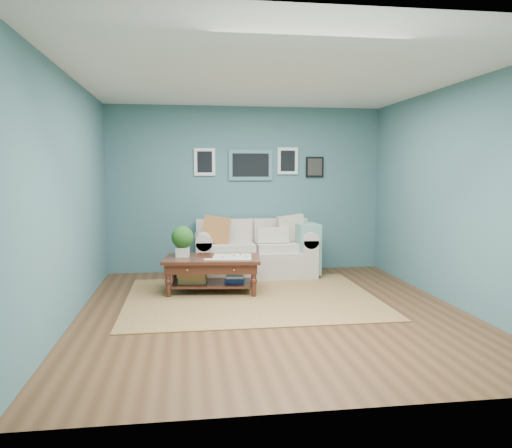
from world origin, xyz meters
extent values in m
plane|color=brown|center=(0.00, 0.00, 0.00)|extent=(5.00, 5.00, 0.00)
plane|color=white|center=(0.00, 0.00, 2.70)|extent=(5.00, 5.00, 0.00)
cube|color=#406B70|center=(0.00, 2.50, 1.35)|extent=(4.50, 0.02, 2.70)
cube|color=#406B70|center=(0.00, -2.50, 1.35)|extent=(4.50, 0.02, 2.70)
cube|color=#406B70|center=(-2.25, 0.00, 1.35)|extent=(0.02, 5.00, 2.70)
cube|color=#406B70|center=(2.25, 0.00, 1.35)|extent=(0.02, 5.00, 2.70)
cube|color=slate|center=(0.07, 2.48, 1.75)|extent=(0.72, 0.03, 0.50)
cube|color=black|center=(0.07, 2.46, 1.75)|extent=(0.60, 0.01, 0.38)
cube|color=white|center=(-0.68, 2.48, 1.80)|extent=(0.34, 0.03, 0.44)
cube|color=white|center=(0.69, 2.48, 1.82)|extent=(0.34, 0.03, 0.44)
cube|color=black|center=(1.15, 2.48, 1.72)|extent=(0.30, 0.03, 0.34)
cube|color=brown|center=(-0.16, 0.62, 0.01)|extent=(3.21, 2.57, 0.01)
cube|color=beige|center=(0.07, 1.99, 0.20)|extent=(1.38, 0.86, 0.41)
cube|color=beige|center=(0.07, 2.32, 0.64)|extent=(1.81, 0.21, 0.47)
cube|color=beige|center=(-0.74, 1.99, 0.30)|extent=(0.23, 0.86, 0.60)
cube|color=beige|center=(0.88, 1.99, 0.30)|extent=(0.23, 0.86, 0.60)
cylinder|color=beige|center=(-0.74, 1.99, 0.60)|extent=(0.25, 0.86, 0.25)
cylinder|color=beige|center=(0.88, 1.99, 0.60)|extent=(0.25, 0.86, 0.25)
cube|color=beige|center=(-0.30, 1.93, 0.47)|extent=(0.70, 0.55, 0.13)
cube|color=beige|center=(0.44, 1.93, 0.47)|extent=(0.70, 0.55, 0.13)
cube|color=beige|center=(-0.30, 2.20, 0.71)|extent=(0.70, 0.12, 0.35)
cube|color=beige|center=(0.44, 2.20, 0.71)|extent=(0.70, 0.12, 0.35)
cube|color=#C65E30|center=(-0.53, 1.94, 0.75)|extent=(0.47, 0.17, 0.46)
cube|color=beige|center=(0.65, 2.01, 0.75)|extent=(0.46, 0.17, 0.45)
cube|color=beige|center=(0.34, 1.89, 0.66)|extent=(0.49, 0.12, 0.23)
cube|color=#79B7AB|center=(0.88, 1.87, 0.45)|extent=(0.33, 0.54, 0.78)
cube|color=#381A10|center=(-0.64, 1.03, 0.46)|extent=(1.38, 0.91, 0.04)
cube|color=#381A10|center=(-0.64, 1.03, 0.38)|extent=(1.28, 0.81, 0.13)
cube|color=#381A10|center=(-0.64, 1.03, 0.12)|extent=(1.16, 0.69, 0.03)
sphere|color=gold|center=(-0.99, 0.72, 0.38)|extent=(0.03, 0.03, 0.03)
sphere|color=gold|center=(-0.39, 0.65, 0.38)|extent=(0.03, 0.03, 0.03)
cylinder|color=#381A10|center=(-1.24, 0.81, 0.22)|extent=(0.06, 0.06, 0.44)
cylinder|color=#381A10|center=(-0.12, 0.67, 0.22)|extent=(0.06, 0.06, 0.44)
cylinder|color=#381A10|center=(-1.17, 1.38, 0.22)|extent=(0.06, 0.06, 0.44)
cylinder|color=#381A10|center=(-0.05, 1.25, 0.22)|extent=(0.06, 0.06, 0.44)
cube|color=silver|center=(-1.04, 1.13, 0.55)|extent=(0.19, 0.19, 0.13)
sphere|color=#1F4C15|center=(-1.04, 1.13, 0.75)|extent=(0.30, 0.30, 0.30)
cube|color=silver|center=(-0.38, 0.99, 0.49)|extent=(0.58, 0.58, 0.01)
cube|color=#B0844A|center=(-0.91, 1.06, 0.24)|extent=(0.40, 0.30, 0.22)
cube|color=navy|center=(-0.34, 1.01, 0.20)|extent=(0.28, 0.22, 0.12)
camera|label=1|loc=(-1.00, -5.68, 1.64)|focal=35.00mm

